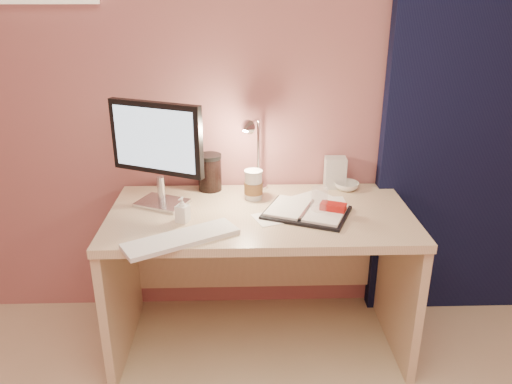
{
  "coord_description": "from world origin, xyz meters",
  "views": [
    {
      "loc": [
        -0.09,
        -0.72,
        1.68
      ],
      "look_at": [
        -0.02,
        1.33,
        0.85
      ],
      "focal_mm": 35.0,
      "sensor_mm": 36.0,
      "label": 1
    }
  ],
  "objects_px": {
    "keyboard": "(181,239)",
    "coffee_cup": "(253,186)",
    "bowl": "(346,186)",
    "product_box": "(335,172)",
    "planner": "(309,211)",
    "lotion_bottle": "(182,210)",
    "clear_cup": "(319,201)",
    "desk": "(260,248)",
    "monitor": "(158,145)",
    "dark_jar": "(210,174)",
    "desk_lamp": "(267,148)"
  },
  "relations": [
    {
      "from": "planner",
      "to": "coffee_cup",
      "type": "bearing_deg",
      "value": 165.17
    },
    {
      "from": "bowl",
      "to": "clear_cup",
      "type": "bearing_deg",
      "value": -121.55
    },
    {
      "from": "bowl",
      "to": "dark_jar",
      "type": "height_order",
      "value": "dark_jar"
    },
    {
      "from": "bowl",
      "to": "product_box",
      "type": "relative_size",
      "value": 0.79
    },
    {
      "from": "desk",
      "to": "planner",
      "type": "bearing_deg",
      "value": -25.3
    },
    {
      "from": "bowl",
      "to": "monitor",
      "type": "bearing_deg",
      "value": -169.68
    },
    {
      "from": "coffee_cup",
      "to": "bowl",
      "type": "xyz_separation_m",
      "value": [
        0.48,
        0.11,
        -0.05
      ]
    },
    {
      "from": "coffee_cup",
      "to": "desk_lamp",
      "type": "bearing_deg",
      "value": 36.88
    },
    {
      "from": "keyboard",
      "to": "product_box",
      "type": "bearing_deg",
      "value": 8.54
    },
    {
      "from": "monitor",
      "to": "planner",
      "type": "distance_m",
      "value": 0.75
    },
    {
      "from": "clear_cup",
      "to": "monitor",
      "type": "bearing_deg",
      "value": 169.25
    },
    {
      "from": "planner",
      "to": "keyboard",
      "type": "bearing_deg",
      "value": -132.97
    },
    {
      "from": "planner",
      "to": "desk_lamp",
      "type": "xyz_separation_m",
      "value": [
        -0.18,
        0.24,
        0.23
      ]
    },
    {
      "from": "monitor",
      "to": "bowl",
      "type": "relative_size",
      "value": 3.93
    },
    {
      "from": "keyboard",
      "to": "clear_cup",
      "type": "height_order",
      "value": "clear_cup"
    },
    {
      "from": "coffee_cup",
      "to": "clear_cup",
      "type": "bearing_deg",
      "value": -34.44
    },
    {
      "from": "bowl",
      "to": "product_box",
      "type": "xyz_separation_m",
      "value": [
        -0.06,
        0.04,
        0.06
      ]
    },
    {
      "from": "bowl",
      "to": "desk_lamp",
      "type": "height_order",
      "value": "desk_lamp"
    },
    {
      "from": "clear_cup",
      "to": "dark_jar",
      "type": "bearing_deg",
      "value": 147.27
    },
    {
      "from": "clear_cup",
      "to": "dark_jar",
      "type": "distance_m",
      "value": 0.61
    },
    {
      "from": "monitor",
      "to": "bowl",
      "type": "bearing_deg",
      "value": 35.09
    },
    {
      "from": "lotion_bottle",
      "to": "dark_jar",
      "type": "bearing_deg",
      "value": 75.28
    },
    {
      "from": "dark_jar",
      "to": "desk_lamp",
      "type": "xyz_separation_m",
      "value": [
        0.29,
        -0.08,
        0.16
      ]
    },
    {
      "from": "keyboard",
      "to": "coffee_cup",
      "type": "height_order",
      "value": "coffee_cup"
    },
    {
      "from": "clear_cup",
      "to": "keyboard",
      "type": "bearing_deg",
      "value": -158.26
    },
    {
      "from": "monitor",
      "to": "bowl",
      "type": "xyz_separation_m",
      "value": [
        0.92,
        0.17,
        -0.28
      ]
    },
    {
      "from": "product_box",
      "to": "lotion_bottle",
      "type": "bearing_deg",
      "value": -149.69
    },
    {
      "from": "product_box",
      "to": "bowl",
      "type": "bearing_deg",
      "value": -33.37
    },
    {
      "from": "desk",
      "to": "coffee_cup",
      "type": "bearing_deg",
      "value": 107.36
    },
    {
      "from": "keyboard",
      "to": "lotion_bottle",
      "type": "distance_m",
      "value": 0.19
    },
    {
      "from": "clear_cup",
      "to": "planner",
      "type": "bearing_deg",
      "value": 170.16
    },
    {
      "from": "keyboard",
      "to": "clear_cup",
      "type": "bearing_deg",
      "value": -8.32
    },
    {
      "from": "product_box",
      "to": "monitor",
      "type": "bearing_deg",
      "value": -164.45
    },
    {
      "from": "bowl",
      "to": "dark_jar",
      "type": "xyz_separation_m",
      "value": [
        -0.7,
        0.02,
        0.06
      ]
    },
    {
      "from": "dark_jar",
      "to": "product_box",
      "type": "bearing_deg",
      "value": 1.47
    },
    {
      "from": "planner",
      "to": "bowl",
      "type": "height_order",
      "value": "planner"
    },
    {
      "from": "desk",
      "to": "lotion_bottle",
      "type": "height_order",
      "value": "lotion_bottle"
    },
    {
      "from": "keyboard",
      "to": "bowl",
      "type": "xyz_separation_m",
      "value": [
        0.79,
        0.55,
        0.01
      ]
    },
    {
      "from": "dark_jar",
      "to": "product_box",
      "type": "xyz_separation_m",
      "value": [
        0.64,
        0.02,
        -0.0
      ]
    },
    {
      "from": "clear_cup",
      "to": "lotion_bottle",
      "type": "distance_m",
      "value": 0.62
    },
    {
      "from": "lotion_bottle",
      "to": "coffee_cup",
      "type": "bearing_deg",
      "value": 38.63
    },
    {
      "from": "coffee_cup",
      "to": "bowl",
      "type": "bearing_deg",
      "value": 12.33
    },
    {
      "from": "desk",
      "to": "keyboard",
      "type": "bearing_deg",
      "value": -133.6
    },
    {
      "from": "monitor",
      "to": "product_box",
      "type": "bearing_deg",
      "value": 38.23
    },
    {
      "from": "keyboard",
      "to": "monitor",
      "type": "bearing_deg",
      "value": 79.16
    },
    {
      "from": "clear_cup",
      "to": "desk",
      "type": "bearing_deg",
      "value": 157.11
    },
    {
      "from": "coffee_cup",
      "to": "lotion_bottle",
      "type": "height_order",
      "value": "coffee_cup"
    },
    {
      "from": "monitor",
      "to": "clear_cup",
      "type": "relative_size",
      "value": 3.79
    },
    {
      "from": "bowl",
      "to": "desk_lamp",
      "type": "bearing_deg",
      "value": -172.46
    },
    {
      "from": "keyboard",
      "to": "coffee_cup",
      "type": "xyz_separation_m",
      "value": [
        0.31,
        0.44,
        0.06
      ]
    }
  ]
}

